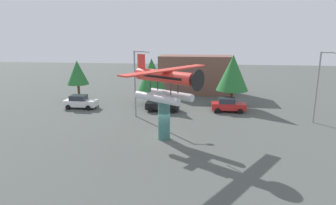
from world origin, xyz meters
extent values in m
plane|color=#4C514C|center=(0.00, 0.00, 0.00)|extent=(140.00, 140.00, 0.00)
cylinder|color=#386B66|center=(0.00, 0.00, 1.85)|extent=(1.10, 1.10, 3.71)
cylinder|color=silver|center=(-0.55, -0.84, 4.06)|extent=(4.40, 3.20, 0.70)
cylinder|color=#333338|center=(0.73, -1.07, 4.86)|extent=(0.14, 0.14, 0.90)
cylinder|color=#333338|center=(-1.28, 0.24, 4.86)|extent=(0.14, 0.14, 0.90)
cylinder|color=silver|center=(0.55, 0.84, 4.06)|extent=(4.40, 3.20, 0.70)
cylinder|color=#333338|center=(1.28, -0.24, 4.86)|extent=(0.14, 0.14, 0.90)
cylinder|color=#333338|center=(-0.73, 1.07, 4.86)|extent=(0.14, 0.14, 0.90)
cylinder|color=red|center=(0.00, 0.00, 5.86)|extent=(5.80, 4.30, 1.10)
cube|color=black|center=(0.17, -0.11, 5.86)|extent=(4.26, 3.32, 0.20)
cone|color=#262628|center=(2.72, -1.77, 5.86)|extent=(1.07, 1.12, 0.88)
cylinder|color=black|center=(3.06, -1.99, 5.86)|extent=(1.02, 1.53, 1.80)
cube|color=red|center=(0.34, -0.22, 6.47)|extent=(6.59, 9.32, 0.12)
cube|color=red|center=(-2.35, 1.53, 5.96)|extent=(2.11, 2.73, 0.10)
cube|color=red|center=(-2.35, 1.53, 7.06)|extent=(0.82, 0.59, 1.30)
cube|color=white|center=(-12.40, 10.00, 0.72)|extent=(4.20, 1.70, 0.80)
cube|color=#2D333D|center=(-12.65, 10.00, 1.44)|extent=(2.00, 1.56, 0.64)
cylinder|color=black|center=(-11.05, 9.10, 0.32)|extent=(0.64, 0.22, 0.64)
cylinder|color=black|center=(-11.05, 10.90, 0.32)|extent=(0.64, 0.22, 0.64)
cylinder|color=black|center=(-13.75, 9.10, 0.32)|extent=(0.64, 0.22, 0.64)
cylinder|color=black|center=(-13.75, 10.90, 0.32)|extent=(0.64, 0.22, 0.64)
cube|color=black|center=(-1.53, 9.92, 0.72)|extent=(4.20, 1.70, 0.80)
cube|color=#2D333D|center=(-1.78, 9.92, 1.44)|extent=(2.00, 1.56, 0.64)
cylinder|color=black|center=(-0.18, 9.02, 0.32)|extent=(0.64, 0.22, 0.64)
cylinder|color=black|center=(-0.18, 10.82, 0.32)|extent=(0.64, 0.22, 0.64)
cylinder|color=black|center=(-2.88, 9.02, 0.32)|extent=(0.64, 0.22, 0.64)
cylinder|color=black|center=(-2.88, 10.82, 0.32)|extent=(0.64, 0.22, 0.64)
cube|color=red|center=(6.73, 10.61, 0.72)|extent=(4.20, 1.70, 0.80)
cube|color=#2D333D|center=(6.48, 10.61, 1.44)|extent=(2.00, 1.56, 0.64)
cylinder|color=black|center=(8.08, 9.71, 0.32)|extent=(0.64, 0.22, 0.64)
cylinder|color=black|center=(8.08, 11.51, 0.32)|extent=(0.64, 0.22, 0.64)
cylinder|color=black|center=(5.38, 9.71, 0.32)|extent=(0.64, 0.22, 0.64)
cylinder|color=black|center=(5.38, 11.51, 0.32)|extent=(0.64, 0.22, 0.64)
cylinder|color=gray|center=(-4.35, 7.14, 3.85)|extent=(0.18, 0.18, 7.70)
cylinder|color=gray|center=(-3.55, 7.14, 7.60)|extent=(1.60, 0.12, 0.12)
cube|color=silver|center=(-2.85, 7.14, 7.55)|extent=(0.50, 0.28, 0.20)
cylinder|color=gray|center=(15.63, 7.06, 3.87)|extent=(0.18, 0.18, 7.74)
cylinder|color=gray|center=(16.43, 7.06, 7.64)|extent=(1.60, 0.12, 0.12)
cube|color=silver|center=(17.13, 7.06, 7.59)|extent=(0.50, 0.28, 0.20)
cube|color=brown|center=(2.22, 22.00, 3.08)|extent=(11.66, 5.05, 6.16)
cylinder|color=brown|center=(-14.62, 14.59, 1.19)|extent=(0.36, 0.36, 2.38)
cone|color=#287033|center=(-14.62, 14.59, 4.11)|extent=(3.11, 3.11, 3.46)
cylinder|color=brown|center=(-3.45, 13.11, 0.78)|extent=(0.36, 0.36, 1.57)
cone|color=#287033|center=(-3.45, 13.11, 3.97)|extent=(4.33, 4.33, 4.81)
cylinder|color=brown|center=(7.28, 13.07, 1.15)|extent=(0.36, 0.36, 2.31)
cone|color=#287033|center=(7.28, 13.07, 4.63)|extent=(4.18, 4.18, 4.64)
camera|label=1|loc=(3.42, -25.14, 9.47)|focal=30.86mm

